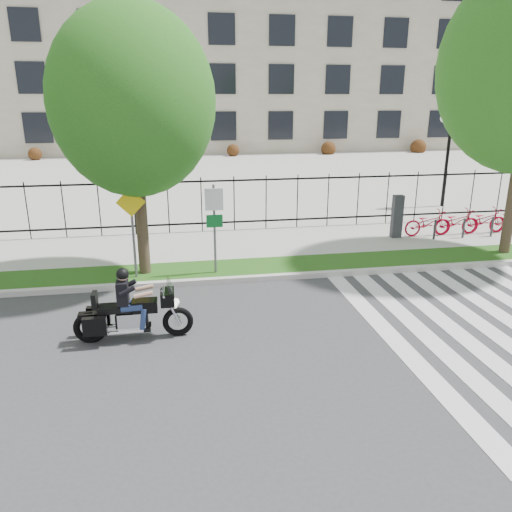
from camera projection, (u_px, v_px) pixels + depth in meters
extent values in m
plane|color=#38383A|center=(294.00, 351.00, 10.09)|extent=(120.00, 120.00, 0.00)
cube|color=beige|center=(259.00, 278.00, 13.91)|extent=(60.00, 0.20, 0.15)
cube|color=#1B5114|center=(253.00, 268.00, 14.71)|extent=(60.00, 1.50, 0.15)
cube|color=#ACAAA1|center=(241.00, 245.00, 17.06)|extent=(60.00, 3.50, 0.15)
cube|color=#ACAAA1|center=(204.00, 172.00, 33.53)|extent=(80.00, 34.00, 0.10)
cube|color=#A09881|center=(186.00, 42.00, 49.25)|extent=(60.00, 20.00, 20.00)
cylinder|color=black|center=(446.00, 164.00, 22.38)|extent=(0.14, 0.14, 4.00)
cylinder|color=black|center=(452.00, 121.00, 21.80)|extent=(0.06, 0.70, 0.70)
sphere|color=white|center=(444.00, 118.00, 21.71)|extent=(0.36, 0.36, 0.36)
sphere|color=white|center=(459.00, 118.00, 21.82)|extent=(0.36, 0.36, 0.36)
cylinder|color=#37261E|center=(141.00, 214.00, 13.66)|extent=(0.32, 0.32, 3.37)
ellipsoid|color=#145916|center=(133.00, 101.00, 12.76)|extent=(4.26, 4.26, 4.90)
cube|color=#2D2D33|center=(397.00, 216.00, 17.47)|extent=(0.35, 0.25, 1.50)
imported|color=#A4011B|center=(428.00, 223.00, 17.76)|extent=(1.74, 0.61, 0.92)
cylinder|color=#2D2D33|center=(435.00, 230.00, 17.32)|extent=(0.08, 0.08, 0.70)
imported|color=#A4011B|center=(456.00, 222.00, 17.94)|extent=(1.74, 0.61, 0.92)
cylinder|color=#2D2D33|center=(464.00, 228.00, 17.50)|extent=(0.08, 0.08, 0.70)
imported|color=#A4011B|center=(484.00, 221.00, 18.12)|extent=(1.74, 0.61, 0.92)
cylinder|color=#2D2D33|center=(492.00, 227.00, 17.68)|extent=(0.08, 0.08, 0.70)
imported|color=#A4011B|center=(511.00, 219.00, 18.30)|extent=(1.74, 0.61, 0.92)
cylinder|color=#59595B|center=(215.00, 230.00, 13.79)|extent=(0.07, 0.07, 2.50)
cube|color=white|center=(214.00, 200.00, 13.49)|extent=(0.50, 0.03, 0.60)
cube|color=#0C6626|center=(215.00, 221.00, 13.68)|extent=(0.45, 0.03, 0.35)
cylinder|color=#59595B|center=(133.00, 235.00, 13.44)|extent=(0.07, 0.07, 2.40)
cube|color=yellow|center=(131.00, 202.00, 13.13)|extent=(0.78, 0.03, 0.78)
torus|color=black|center=(178.00, 321.00, 10.65)|extent=(0.66, 0.13, 0.66)
torus|color=black|center=(90.00, 328.00, 10.37)|extent=(0.70, 0.15, 0.69)
cube|color=black|center=(167.00, 297.00, 10.45)|extent=(0.29, 0.53, 0.29)
cube|color=#26262B|center=(170.00, 287.00, 10.39)|extent=(0.15, 0.48, 0.29)
cube|color=silver|center=(132.00, 320.00, 10.47)|extent=(0.57, 0.33, 0.38)
cube|color=black|center=(145.00, 306.00, 10.42)|extent=(0.53, 0.33, 0.25)
cube|color=black|center=(115.00, 308.00, 10.33)|extent=(0.67, 0.35, 0.13)
cube|color=black|center=(95.00, 300.00, 10.21)|extent=(0.10, 0.32, 0.32)
cube|color=black|center=(95.00, 326.00, 10.08)|extent=(0.48, 0.16, 0.38)
cube|color=black|center=(99.00, 315.00, 10.62)|extent=(0.48, 0.16, 0.38)
cube|color=black|center=(123.00, 292.00, 10.26)|extent=(0.23, 0.38, 0.49)
sphere|color=tan|center=(123.00, 276.00, 10.15)|extent=(0.22, 0.22, 0.22)
sphere|color=black|center=(122.00, 274.00, 10.14)|extent=(0.26, 0.26, 0.26)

